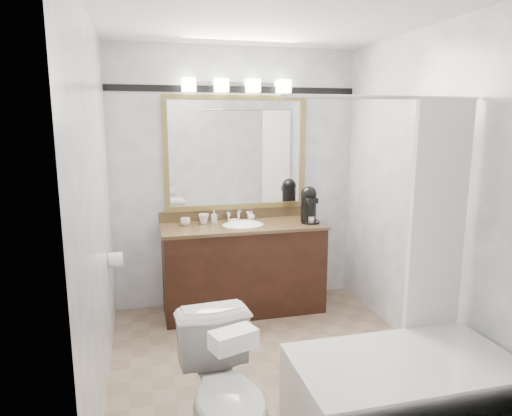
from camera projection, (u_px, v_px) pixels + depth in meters
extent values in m
cube|color=#8B735E|center=(273.00, 363.00, 3.48)|extent=(2.40, 2.60, 0.01)
cube|color=white|center=(275.00, 14.00, 3.00)|extent=(2.40, 2.60, 0.01)
cube|color=white|center=(236.00, 179.00, 4.48)|extent=(2.40, 0.01, 2.50)
cube|color=white|center=(358.00, 252.00, 2.00)|extent=(2.40, 0.01, 2.50)
cube|color=white|center=(95.00, 209.00, 2.95)|extent=(0.01, 2.60, 2.50)
cube|color=white|center=(423.00, 194.00, 3.53)|extent=(0.01, 2.60, 2.50)
cube|color=black|center=(243.00, 269.00, 4.37)|extent=(1.50, 0.55, 0.82)
cube|color=brown|center=(243.00, 226.00, 4.29)|extent=(1.53, 0.58, 0.03)
cube|color=brown|center=(237.00, 214.00, 4.53)|extent=(1.53, 0.03, 0.10)
ellipsoid|color=white|center=(243.00, 228.00, 4.29)|extent=(0.44, 0.34, 0.14)
cube|color=olive|center=(236.00, 98.00, 4.31)|extent=(1.40, 0.04, 0.05)
cube|color=olive|center=(237.00, 206.00, 4.51)|extent=(1.40, 0.04, 0.05)
cube|color=olive|center=(166.00, 154.00, 4.25)|extent=(0.05, 0.04, 1.00)
cube|color=olive|center=(302.00, 152.00, 4.57)|extent=(0.05, 0.04, 1.00)
cube|color=white|center=(236.00, 153.00, 4.42)|extent=(1.30, 0.01, 1.00)
cube|color=silver|center=(236.00, 84.00, 4.28)|extent=(0.90, 0.05, 0.03)
cube|color=white|center=(189.00, 85.00, 4.13)|extent=(0.12, 0.12, 0.12)
cube|color=white|center=(221.00, 85.00, 4.20)|extent=(0.12, 0.12, 0.12)
cube|color=white|center=(253.00, 86.00, 4.27)|extent=(0.12, 0.12, 0.12)
cube|color=white|center=(284.00, 86.00, 4.34)|extent=(0.12, 0.12, 0.12)
cube|color=black|center=(236.00, 89.00, 4.31)|extent=(2.40, 0.01, 0.06)
cube|color=white|center=(403.00, 394.00, 2.69)|extent=(1.30, 0.72, 0.45)
cylinder|color=silver|center=(385.00, 97.00, 2.72)|extent=(1.30, 0.02, 0.02)
cube|color=white|center=(438.00, 220.00, 2.96)|extent=(0.40, 0.04, 1.55)
cylinder|color=white|center=(116.00, 260.00, 3.70)|extent=(0.11, 0.12, 0.12)
imported|color=white|center=(227.00, 397.00, 2.40)|extent=(0.48, 0.78, 0.76)
cube|color=white|center=(233.00, 339.00, 2.13)|extent=(0.24, 0.18, 0.09)
cylinder|color=black|center=(310.00, 222.00, 4.35)|extent=(0.18, 0.18, 0.02)
cylinder|color=black|center=(308.00, 208.00, 4.38)|extent=(0.15, 0.15, 0.26)
sphere|color=black|center=(309.00, 194.00, 4.36)|extent=(0.16, 0.16, 0.16)
cube|color=black|center=(312.00, 200.00, 4.29)|extent=(0.10, 0.10, 0.05)
cylinder|color=silver|center=(311.00, 219.00, 4.32)|extent=(0.06, 0.06, 0.06)
imported|color=white|center=(185.00, 222.00, 4.25)|extent=(0.11, 0.11, 0.07)
imported|color=white|center=(204.00, 219.00, 4.32)|extent=(0.13, 0.13, 0.09)
imported|color=white|center=(214.00, 217.00, 4.35)|extent=(0.05, 0.05, 0.12)
imported|color=white|center=(251.00, 215.00, 4.47)|extent=(0.09, 0.09, 0.09)
cube|color=beige|center=(233.00, 221.00, 4.38)|extent=(0.10, 0.08, 0.03)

